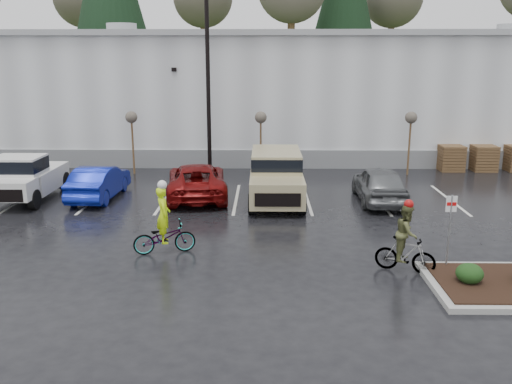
{
  "coord_description": "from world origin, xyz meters",
  "views": [
    {
      "loc": [
        -1.35,
        -14.15,
        5.88
      ],
      "look_at": [
        -1.61,
        4.04,
        1.3
      ],
      "focal_mm": 38.0,
      "sensor_mm": 36.0,
      "label": 1
    }
  ],
  "objects_px": {
    "lamppost": "(208,60)",
    "sapling_east": "(411,121)",
    "cyclist_olive": "(406,245)",
    "pallet_stack_b": "(483,158)",
    "car_red": "(197,180)",
    "pallet_stack_a": "(451,158)",
    "sapling_mid": "(261,121)",
    "cyclist_hivis": "(164,231)",
    "sapling_west": "(132,121)",
    "fire_lane_sign": "(450,223)",
    "suv_tan": "(276,178)",
    "car_blue": "(99,182)",
    "pickup_white": "(29,175)",
    "car_grey": "(379,184)"
  },
  "relations": [
    {
      "from": "pallet_stack_a",
      "to": "car_blue",
      "type": "xyz_separation_m",
      "value": [
        -16.81,
        -5.95,
        0.03
      ]
    },
    {
      "from": "lamppost",
      "to": "sapling_east",
      "type": "height_order",
      "value": "lamppost"
    },
    {
      "from": "car_red",
      "to": "car_blue",
      "type": "bearing_deg",
      "value": -3.66
    },
    {
      "from": "sapling_mid",
      "to": "cyclist_hivis",
      "type": "bearing_deg",
      "value": -104.04
    },
    {
      "from": "pallet_stack_a",
      "to": "car_grey",
      "type": "xyz_separation_m",
      "value": [
        -5.06,
        -6.36,
        0.08
      ]
    },
    {
      "from": "sapling_west",
      "to": "pickup_white",
      "type": "relative_size",
      "value": 0.62
    },
    {
      "from": "sapling_mid",
      "to": "car_blue",
      "type": "height_order",
      "value": "sapling_mid"
    },
    {
      "from": "car_blue",
      "to": "car_grey",
      "type": "height_order",
      "value": "car_grey"
    },
    {
      "from": "sapling_west",
      "to": "fire_lane_sign",
      "type": "bearing_deg",
      "value": -47.33
    },
    {
      "from": "lamppost",
      "to": "cyclist_olive",
      "type": "xyz_separation_m",
      "value": [
        6.61,
        -11.9,
        -4.91
      ]
    },
    {
      "from": "pickup_white",
      "to": "suv_tan",
      "type": "relative_size",
      "value": 1.02
    },
    {
      "from": "lamppost",
      "to": "sapling_east",
      "type": "bearing_deg",
      "value": 5.71
    },
    {
      "from": "pallet_stack_a",
      "to": "sapling_mid",
      "type": "bearing_deg",
      "value": -174.29
    },
    {
      "from": "sapling_east",
      "to": "pallet_stack_a",
      "type": "bearing_deg",
      "value": 21.8
    },
    {
      "from": "lamppost",
      "to": "car_grey",
      "type": "relative_size",
      "value": 2.09
    },
    {
      "from": "lamppost",
      "to": "car_red",
      "type": "relative_size",
      "value": 1.77
    },
    {
      "from": "cyclist_olive",
      "to": "sapling_west",
      "type": "bearing_deg",
      "value": 61.77
    },
    {
      "from": "cyclist_hivis",
      "to": "sapling_mid",
      "type": "bearing_deg",
      "value": -29.46
    },
    {
      "from": "cyclist_olive",
      "to": "lamppost",
      "type": "bearing_deg",
      "value": 51.38
    },
    {
      "from": "fire_lane_sign",
      "to": "car_red",
      "type": "relative_size",
      "value": 0.42
    },
    {
      "from": "car_blue",
      "to": "suv_tan",
      "type": "height_order",
      "value": "suv_tan"
    },
    {
      "from": "fire_lane_sign",
      "to": "car_blue",
      "type": "distance_m",
      "value": 14.45
    },
    {
      "from": "lamppost",
      "to": "car_grey",
      "type": "height_order",
      "value": "lamppost"
    },
    {
      "from": "pallet_stack_a",
      "to": "cyclist_olive",
      "type": "bearing_deg",
      "value": -112.98
    },
    {
      "from": "suv_tan",
      "to": "sapling_east",
      "type": "bearing_deg",
      "value": 38.5
    },
    {
      "from": "pallet_stack_b",
      "to": "suv_tan",
      "type": "bearing_deg",
      "value": -149.75
    },
    {
      "from": "pickup_white",
      "to": "cyclist_olive",
      "type": "xyz_separation_m",
      "value": [
        13.89,
        -7.98,
        -0.2
      ]
    },
    {
      "from": "pallet_stack_a",
      "to": "pickup_white",
      "type": "bearing_deg",
      "value": -163.36
    },
    {
      "from": "cyclist_hivis",
      "to": "cyclist_olive",
      "type": "height_order",
      "value": "cyclist_hivis"
    },
    {
      "from": "pallet_stack_b",
      "to": "car_red",
      "type": "xyz_separation_m",
      "value": [
        -14.4,
        -5.69,
        0.05
      ]
    },
    {
      "from": "car_grey",
      "to": "pickup_white",
      "type": "bearing_deg",
      "value": -0.89
    },
    {
      "from": "lamppost",
      "to": "pallet_stack_a",
      "type": "bearing_deg",
      "value": 9.09
    },
    {
      "from": "pallet_stack_b",
      "to": "cyclist_hivis",
      "type": "relative_size",
      "value": 0.59
    },
    {
      "from": "suv_tan",
      "to": "cyclist_hivis",
      "type": "relative_size",
      "value": 2.23
    },
    {
      "from": "pallet_stack_a",
      "to": "suv_tan",
      "type": "distance_m",
      "value": 11.34
    },
    {
      "from": "suv_tan",
      "to": "pickup_white",
      "type": "bearing_deg",
      "value": 177.16
    },
    {
      "from": "sapling_mid",
      "to": "pallet_stack_b",
      "type": "relative_size",
      "value": 2.37
    },
    {
      "from": "fire_lane_sign",
      "to": "cyclist_hivis",
      "type": "bearing_deg",
      "value": 170.96
    },
    {
      "from": "sapling_west",
      "to": "pallet_stack_b",
      "type": "height_order",
      "value": "sapling_west"
    },
    {
      "from": "car_grey",
      "to": "fire_lane_sign",
      "type": "bearing_deg",
      "value": 93.64
    },
    {
      "from": "lamppost",
      "to": "car_grey",
      "type": "distance_m",
      "value": 9.93
    },
    {
      "from": "pallet_stack_a",
      "to": "pallet_stack_b",
      "type": "distance_m",
      "value": 1.7
    },
    {
      "from": "suv_tan",
      "to": "lamppost",
      "type": "bearing_deg",
      "value": 125.59
    },
    {
      "from": "sapling_west",
      "to": "cyclist_olive",
      "type": "bearing_deg",
      "value": -50.56
    },
    {
      "from": "sapling_mid",
      "to": "pickup_white",
      "type": "bearing_deg",
      "value": -153.34
    },
    {
      "from": "sapling_east",
      "to": "car_blue",
      "type": "xyz_separation_m",
      "value": [
        -14.31,
        -4.95,
        -2.02
      ]
    },
    {
      "from": "lamppost",
      "to": "fire_lane_sign",
      "type": "xyz_separation_m",
      "value": [
        7.8,
        -11.8,
        -4.28
      ]
    },
    {
      "from": "pickup_white",
      "to": "car_blue",
      "type": "xyz_separation_m",
      "value": [
        2.98,
        -0.03,
        -0.27
      ]
    },
    {
      "from": "lamppost",
      "to": "fire_lane_sign",
      "type": "relative_size",
      "value": 4.19
    },
    {
      "from": "sapling_mid",
      "to": "suv_tan",
      "type": "distance_m",
      "value": 5.73
    }
  ]
}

